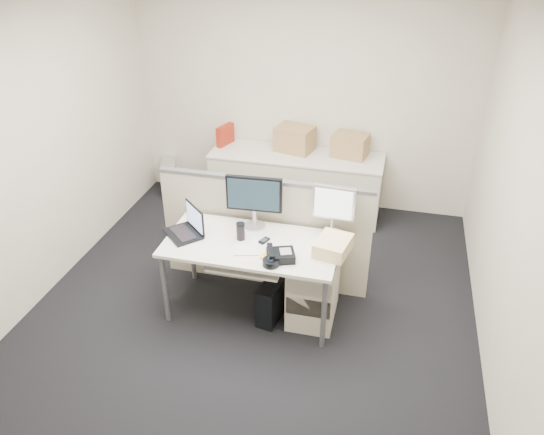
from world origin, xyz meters
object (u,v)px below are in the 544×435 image
(laptop, at_px, (182,223))
(desk_phone, at_px, (281,256))
(monitor_main, at_px, (254,202))
(desk, at_px, (252,249))

(laptop, relative_size, desk_phone, 1.50)
(monitor_main, bearing_deg, desk, -83.98)
(desk, xyz_separation_m, desk_phone, (0.30, -0.18, 0.10))
(monitor_main, bearing_deg, laptop, -156.89)
(laptop, distance_m, desk_phone, 0.94)
(desk, height_order, laptop, laptop)
(monitor_main, height_order, desk_phone, monitor_main)
(desk, height_order, desk_phone, desk_phone)
(monitor_main, height_order, laptop, monitor_main)
(monitor_main, distance_m, laptop, 0.65)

